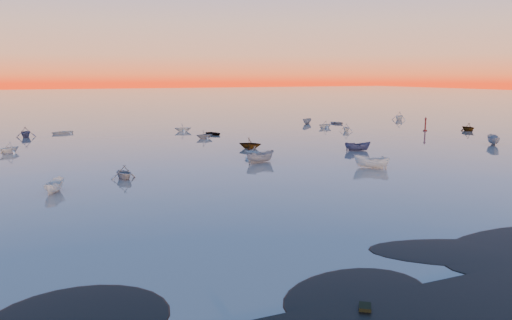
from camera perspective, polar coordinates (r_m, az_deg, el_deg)
ground at (r=124.63m, az=-13.26°, el=4.42°), size 600.00×600.00×0.00m
mud_lobes at (r=32.77m, az=22.25°, el=-10.41°), size 140.00×6.00×0.07m
moored_fleet at (r=79.16m, az=-6.94°, el=1.72°), size 124.00×58.00×1.20m
boat_near_center at (r=62.82m, az=0.49°, el=-0.28°), size 2.37×4.30×1.41m
boat_near_right at (r=66.92m, az=-0.27°, el=0.34°), size 3.62×2.90×1.16m
channel_marker at (r=103.84m, az=18.79°, el=3.79°), size 0.80×0.80×2.86m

